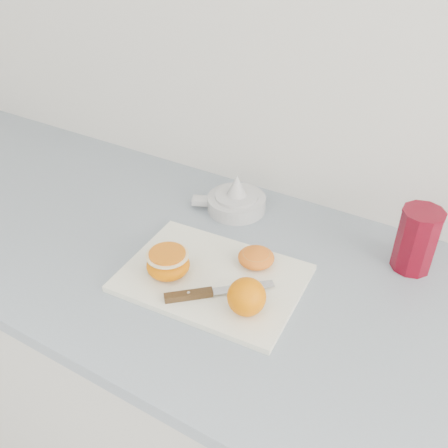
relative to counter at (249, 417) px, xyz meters
The scene contains 8 objects.
counter is the anchor object (origin of this frame).
cutting_board 0.46m from the counter, 145.24° to the right, with size 0.33×0.24×0.01m, color white.
whole_orange 0.50m from the counter, 72.71° to the right, with size 0.07×0.07×0.07m.
half_orange 0.51m from the counter, 149.01° to the right, with size 0.08×0.08×0.05m.
squeezed_shell 0.47m from the counter, 120.20° to the left, with size 0.07×0.07×0.03m.
paring_knife 0.48m from the counter, 119.25° to the right, with size 0.16×0.15×0.01m.
citrus_juicer 0.53m from the counter, 128.92° to the left, with size 0.16×0.13×0.09m.
red_tumbler 0.59m from the counter, 37.29° to the left, with size 0.08×0.08×0.13m.
Camera 1 is at (0.30, 1.06, 1.52)m, focal length 40.00 mm.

